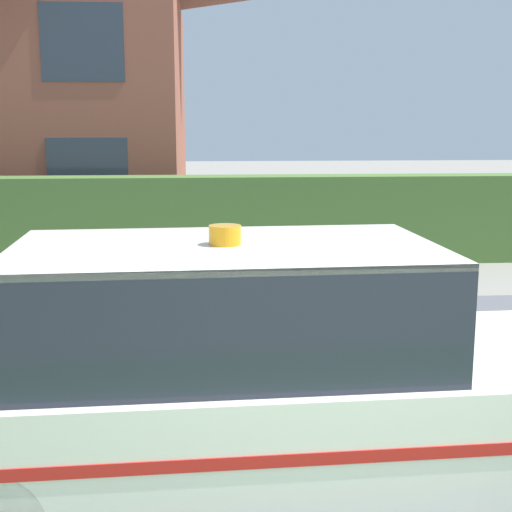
% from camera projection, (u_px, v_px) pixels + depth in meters
% --- Properties ---
extents(road_strip, '(28.00, 6.30, 0.01)m').
position_uv_depth(road_strip, '(316.00, 389.00, 6.20)').
color(road_strip, '#5B5B60').
rests_on(road_strip, ground).
extents(garden_hedge, '(14.15, 0.65, 1.43)m').
position_uv_depth(garden_hedge, '(221.00, 220.00, 11.59)').
color(garden_hedge, '#4C7233').
rests_on(garden_hedge, ground).
extents(police_car, '(4.63, 1.79, 1.68)m').
position_uv_depth(police_car, '(244.00, 376.00, 4.38)').
color(police_car, black).
rests_on(police_car, road_strip).
extents(house_left, '(7.21, 7.10, 7.33)m').
position_uv_depth(house_left, '(18.00, 52.00, 15.17)').
color(house_left, '#93513D').
rests_on(house_left, ground).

